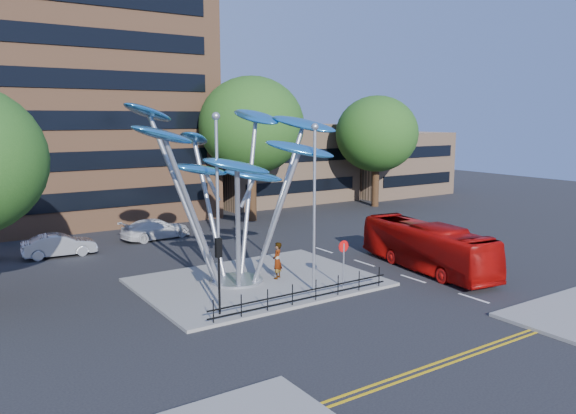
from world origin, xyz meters
TOP-DOWN VIEW (x-y plane):
  - ground at (0.00, 0.00)m, footprint 120.00×120.00m
  - traffic_island at (-1.00, 6.00)m, footprint 12.00×9.00m
  - double_yellow_near at (0.00, -6.00)m, footprint 40.00×0.12m
  - double_yellow_far at (0.00, -6.30)m, footprint 40.00×0.12m
  - brick_tower at (-6.00, 32.00)m, footprint 25.00×15.00m
  - low_building_near at (16.00, 30.00)m, footprint 15.00×8.00m
  - low_building_far at (30.00, 28.00)m, footprint 12.00×8.00m
  - tree_right at (8.00, 22.00)m, footprint 8.80×8.80m
  - tree_far at (22.00, 22.00)m, footprint 8.00×8.00m
  - leaf_sculpture at (-2.07, 6.68)m, footprint 12.72×9.54m
  - street_lamp_left at (-4.50, 3.50)m, footprint 0.36×0.36m
  - street_lamp_right at (0.50, 3.00)m, footprint 0.36×0.36m
  - traffic_light_island at (-5.00, 2.50)m, footprint 0.28×0.18m
  - no_entry_sign_island at (2.00, 2.52)m, footprint 0.60×0.10m
  - pedestrian_railing_front at (-1.00, 1.70)m, footprint 10.00×0.06m
  - red_bus at (8.50, 2.92)m, footprint 3.67×10.01m
  - pedestrian at (0.10, 5.77)m, footprint 0.86×0.82m
  - parked_car_mid at (-8.45, 18.00)m, footprint 4.53×1.86m
  - parked_car_right at (-1.48, 19.58)m, footprint 5.28×2.75m

SIDE VIEW (x-z plane):
  - ground at x=0.00m, z-range 0.00..0.00m
  - double_yellow_near at x=0.00m, z-range 0.00..0.01m
  - double_yellow_far at x=0.00m, z-range 0.00..0.01m
  - traffic_island at x=-1.00m, z-range 0.00..0.15m
  - pedestrian_railing_front at x=-1.00m, z-range 0.05..1.05m
  - parked_car_mid at x=-8.45m, z-range 0.00..1.46m
  - parked_car_right at x=-1.48m, z-range 0.00..1.46m
  - pedestrian at x=0.10m, z-range 0.15..2.13m
  - red_bus at x=8.50m, z-range 0.00..2.73m
  - no_entry_sign_island at x=2.00m, z-range 0.59..3.04m
  - traffic_light_island at x=-5.00m, z-range 0.90..4.33m
  - low_building_far at x=30.00m, z-range 0.00..7.00m
  - low_building_near at x=16.00m, z-range 0.00..8.00m
  - street_lamp_right at x=0.50m, z-range 0.94..9.24m
  - street_lamp_left at x=-4.50m, z-range 0.96..9.76m
  - leaf_sculpture at x=-2.07m, z-range 2.12..11.63m
  - tree_far at x=22.00m, z-range 1.70..12.51m
  - tree_right at x=8.00m, z-range 1.98..14.09m
  - brick_tower at x=-6.00m, z-range 0.00..30.00m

